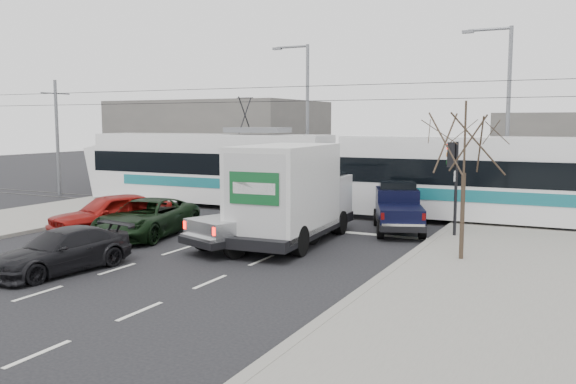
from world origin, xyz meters
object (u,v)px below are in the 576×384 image
at_px(street_lamp_far, 305,111).
at_px(street_lamp_near, 504,109).
at_px(tram, 336,173).
at_px(silver_pickup, 266,218).
at_px(dark_car, 62,251).
at_px(traffic_signal, 453,168).
at_px(box_truck, 291,195).
at_px(bare_tree, 465,144).
at_px(green_car, 146,218).
at_px(red_car, 111,214).
at_px(navy_pickup, 398,207).

bearing_deg(street_lamp_far, street_lamp_near, -9.87).
bearing_deg(tram, street_lamp_far, 126.42).
xyz_separation_m(silver_pickup, dark_car, (-3.70, -6.11, -0.37)).
bearing_deg(traffic_signal, box_truck, -145.78).
distance_m(bare_tree, street_lamp_near, 11.58).
xyz_separation_m(tram, green_car, (-4.41, -8.89, -1.29)).
bearing_deg(dark_car, tram, 86.44).
bearing_deg(street_lamp_far, box_truck, -67.06).
relative_size(bare_tree, red_car, 1.02).
xyz_separation_m(street_lamp_near, box_truck, (-5.99, -11.01, -3.30)).
bearing_deg(red_car, street_lamp_far, 105.50).
distance_m(navy_pickup, red_car, 11.62).
xyz_separation_m(street_lamp_near, tram, (-7.28, -3.46, -3.08)).
xyz_separation_m(bare_tree, dark_car, (-10.57, -6.48, -3.15)).
xyz_separation_m(traffic_signal, silver_pickup, (-5.74, -4.36, -1.73)).
height_order(street_lamp_far, box_truck, street_lamp_far).
height_order(bare_tree, red_car, bare_tree).
relative_size(silver_pickup, red_car, 1.20).
distance_m(silver_pickup, navy_pickup, 6.16).
relative_size(street_lamp_near, dark_car, 2.03).
relative_size(street_lamp_near, silver_pickup, 1.52).
height_order(green_car, red_car, red_car).
bearing_deg(silver_pickup, traffic_signal, 58.10).
xyz_separation_m(tram, silver_pickup, (0.70, -8.40, -1.02)).
distance_m(red_car, dark_car, 6.01).
distance_m(traffic_signal, dark_car, 14.26).
relative_size(street_lamp_near, green_car, 1.70).
bearing_deg(green_car, box_truck, 3.62).
distance_m(bare_tree, green_car, 12.39).
bearing_deg(bare_tree, green_car, -175.95).
distance_m(box_truck, navy_pickup, 5.19).
bearing_deg(tram, box_truck, -81.61).
height_order(bare_tree, street_lamp_far, street_lamp_far).
relative_size(tram, red_car, 5.70).
bearing_deg(box_truck, dark_car, -125.16).
bearing_deg(street_lamp_near, bare_tree, -88.58).
xyz_separation_m(bare_tree, tram, (-7.57, 8.04, -1.76)).
height_order(street_lamp_near, silver_pickup, street_lamp_near).
height_order(bare_tree, green_car, bare_tree).
height_order(box_truck, green_car, box_truck).
relative_size(street_lamp_near, navy_pickup, 1.80).
bearing_deg(green_car, street_lamp_far, 79.60).
bearing_deg(tram, silver_pickup, -86.53).
height_order(street_lamp_near, tram, street_lamp_near).
xyz_separation_m(street_lamp_near, street_lamp_far, (-11.50, 2.00, 0.00)).
xyz_separation_m(silver_pickup, red_car, (-6.57, -0.84, -0.17)).
height_order(silver_pickup, box_truck, box_truck).
height_order(green_car, dark_car, green_car).
xyz_separation_m(silver_pickup, navy_pickup, (3.39, 5.15, -0.03)).
height_order(bare_tree, traffic_signal, bare_tree).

